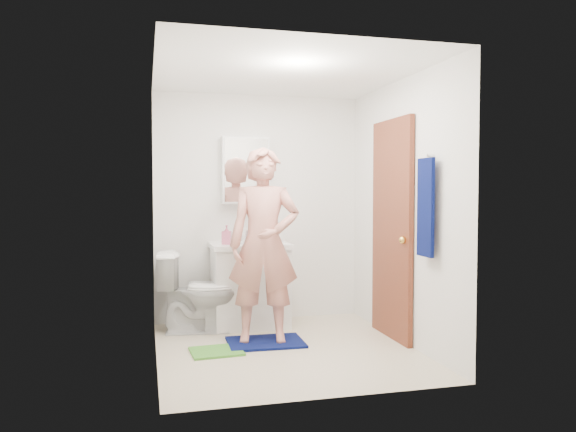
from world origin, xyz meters
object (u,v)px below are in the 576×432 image
object	(u,v)px
toilet	(199,291)
man	(264,244)
medicine_cabinet	(246,170)
vanity_cabinet	(250,287)
toothbrush_cup	(267,237)
towel	(426,207)
soap_dispenser	(227,235)

from	to	relation	value
toilet	man	xyz separation A→B (m)	(0.54, -0.54, 0.50)
medicine_cabinet	toilet	distance (m)	1.35
vanity_cabinet	toothbrush_cup	distance (m)	0.55
toilet	man	distance (m)	0.91
man	medicine_cabinet	bearing A→B (deg)	102.39
towel	toothbrush_cup	world-z (taller)	towel
toilet	toothbrush_cup	xyz separation A→B (m)	(0.73, 0.21, 0.50)
medicine_cabinet	man	distance (m)	1.12
towel	soap_dispenser	size ratio (longest dim) A/B	4.15
medicine_cabinet	toilet	world-z (taller)	medicine_cabinet
toilet	soap_dispenser	size ratio (longest dim) A/B	4.13
man	soap_dispenser	bearing A→B (deg)	124.89
toothbrush_cup	vanity_cabinet	bearing A→B (deg)	-155.17
toothbrush_cup	man	xyz separation A→B (m)	(-0.19, -0.75, 0.00)
towel	soap_dispenser	distance (m)	2.04
vanity_cabinet	toothbrush_cup	world-z (taller)	toothbrush_cup
vanity_cabinet	medicine_cabinet	world-z (taller)	medicine_cabinet
toilet	soap_dispenser	xyz separation A→B (m)	(0.28, 0.05, 0.55)
medicine_cabinet	soap_dispenser	bearing A→B (deg)	-130.42
vanity_cabinet	soap_dispenser	bearing A→B (deg)	-165.98
toilet	toothbrush_cup	bearing A→B (deg)	-65.89
towel	toothbrush_cup	distance (m)	1.89
toilet	man	size ratio (longest dim) A/B	0.45
towel	soap_dispenser	bearing A→B (deg)	134.98
vanity_cabinet	toothbrush_cup	size ratio (longest dim) A/B	6.53
soap_dispenser	man	size ratio (longest dim) A/B	0.11
towel	toilet	distance (m)	2.35
man	towel	bearing A→B (deg)	-23.92
medicine_cabinet	toilet	xyz separation A→B (m)	(-0.52, -0.34, -1.20)
toilet	soap_dispenser	distance (m)	0.62
medicine_cabinet	man	size ratio (longest dim) A/B	0.40
soap_dispenser	toothbrush_cup	world-z (taller)	soap_dispenser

